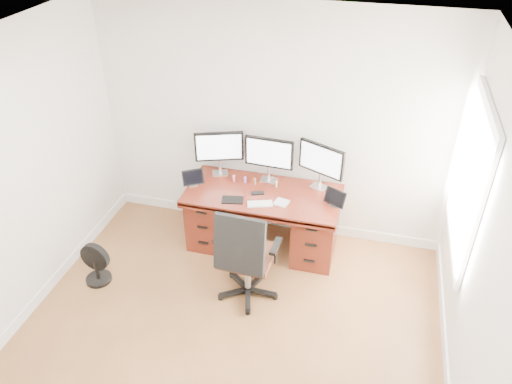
% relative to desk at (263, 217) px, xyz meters
% --- Properties ---
extents(ground, '(4.50, 4.50, 0.00)m').
position_rel_desk_xyz_m(ground, '(0.00, -1.83, -0.40)').
color(ground, brown).
rests_on(ground, ground).
extents(back_wall, '(4.00, 0.10, 2.70)m').
position_rel_desk_xyz_m(back_wall, '(0.00, 0.42, 0.95)').
color(back_wall, white).
rests_on(back_wall, ground).
extents(right_wall, '(0.10, 4.50, 2.70)m').
position_rel_desk_xyz_m(right_wall, '(2.00, -1.72, 0.95)').
color(right_wall, white).
rests_on(right_wall, ground).
extents(desk, '(1.70, 0.80, 0.75)m').
position_rel_desk_xyz_m(desk, '(0.00, 0.00, 0.00)').
color(desk, '#561C11').
rests_on(desk, ground).
extents(office_chair, '(0.65, 0.62, 1.12)m').
position_rel_desk_xyz_m(office_chair, '(0.04, -0.87, -0.03)').
color(office_chair, black).
rests_on(office_chair, ground).
extents(floor_fan, '(0.32, 0.27, 0.47)m').
position_rel_desk_xyz_m(floor_fan, '(-1.57, -1.04, -0.17)').
color(floor_fan, black).
rests_on(floor_fan, ground).
extents(monitor_left, '(0.53, 0.22, 0.53)m').
position_rel_desk_xyz_m(monitor_left, '(-0.58, 0.24, 0.68)').
color(monitor_left, silver).
rests_on(monitor_left, desk).
extents(monitor_center, '(0.55, 0.15, 0.53)m').
position_rel_desk_xyz_m(monitor_center, '(-0.00, 0.24, 0.68)').
color(monitor_center, silver).
rests_on(monitor_center, desk).
extents(monitor_right, '(0.51, 0.26, 0.53)m').
position_rel_desk_xyz_m(monitor_right, '(0.58, 0.24, 0.68)').
color(monitor_right, silver).
rests_on(monitor_right, desk).
extents(tablet_left, '(0.24, 0.18, 0.19)m').
position_rel_desk_xyz_m(tablet_left, '(-0.79, -0.08, 0.43)').
color(tablet_left, silver).
rests_on(tablet_left, desk).
extents(tablet_right, '(0.24, 0.17, 0.19)m').
position_rel_desk_xyz_m(tablet_right, '(0.79, -0.08, 0.43)').
color(tablet_right, silver).
rests_on(tablet_right, desk).
extents(keyboard, '(0.28, 0.19, 0.01)m').
position_rel_desk_xyz_m(keyboard, '(0.02, -0.26, 0.36)').
color(keyboard, silver).
rests_on(keyboard, desk).
extents(trackpad, '(0.17, 0.17, 0.01)m').
position_rel_desk_xyz_m(trackpad, '(0.24, -0.17, 0.35)').
color(trackpad, silver).
rests_on(trackpad, desk).
extents(drawing_tablet, '(0.25, 0.19, 0.01)m').
position_rel_desk_xyz_m(drawing_tablet, '(-0.28, -0.26, 0.35)').
color(drawing_tablet, black).
rests_on(drawing_tablet, desk).
extents(phone, '(0.15, 0.11, 0.01)m').
position_rel_desk_xyz_m(phone, '(-0.05, -0.06, 0.35)').
color(phone, black).
rests_on(phone, desk).
extents(figurine_pink, '(0.03, 0.03, 0.08)m').
position_rel_desk_xyz_m(figurine_pink, '(-0.38, 0.12, 0.39)').
color(figurine_pink, '#D86888').
rests_on(figurine_pink, desk).
extents(figurine_purple, '(0.03, 0.03, 0.08)m').
position_rel_desk_xyz_m(figurine_purple, '(-0.24, 0.12, 0.39)').
color(figurine_purple, '#8559DC').
rests_on(figurine_purple, desk).
extents(figurine_brown, '(0.03, 0.03, 0.08)m').
position_rel_desk_xyz_m(figurine_brown, '(-0.13, 0.12, 0.39)').
color(figurine_brown, brown).
rests_on(figurine_brown, desk).
extents(figurine_yellow, '(0.03, 0.03, 0.08)m').
position_rel_desk_xyz_m(figurine_yellow, '(0.12, 0.12, 0.39)').
color(figurine_yellow, tan).
rests_on(figurine_yellow, desk).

